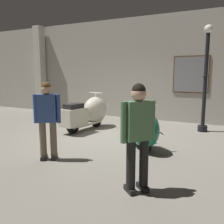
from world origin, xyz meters
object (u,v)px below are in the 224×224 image
(scooter_1, at_px, (141,128))
(visitor_0, at_px, (138,131))
(visitor_1, at_px, (47,115))
(lamppost, at_px, (205,80))
(scooter_0, at_px, (89,113))

(scooter_1, distance_m, visitor_0, 2.20)
(visitor_0, height_order, visitor_1, visitor_0)
(lamppost, bearing_deg, visitor_1, -122.97)
(scooter_0, distance_m, visitor_1, 2.82)
(visitor_0, distance_m, visitor_1, 2.12)
(scooter_1, xyz_separation_m, lamppost, (1.14, 2.34, 1.07))
(scooter_1, distance_m, lamppost, 2.81)
(lamppost, relative_size, visitor_1, 1.97)
(visitor_0, xyz_separation_m, visitor_1, (-2.07, 0.46, -0.01))
(scooter_1, height_order, visitor_1, visitor_1)
(scooter_0, xyz_separation_m, lamppost, (3.25, 1.22, 1.02))
(lamppost, bearing_deg, visitor_0, -96.21)
(scooter_1, relative_size, visitor_0, 1.01)
(scooter_1, xyz_separation_m, visitor_1, (-1.41, -1.59, 0.44))
(scooter_1, relative_size, visitor_1, 1.02)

